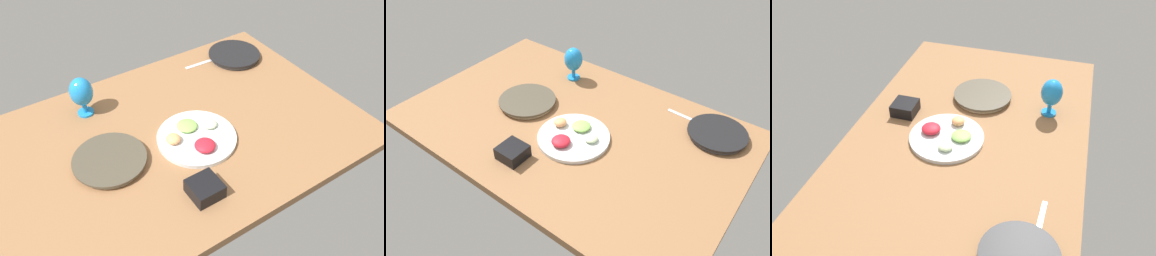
# 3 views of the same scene
# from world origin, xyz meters

# --- Properties ---
(ground_plane) EXTENTS (1.60, 1.04, 0.04)m
(ground_plane) POSITION_xyz_m (0.00, 0.00, -0.02)
(ground_plane) COLOR #8C603D
(dinner_plate_left) EXTENTS (0.29, 0.29, 0.03)m
(dinner_plate_left) POSITION_xyz_m (-0.28, -0.01, 0.01)
(dinner_plate_left) COLOR beige
(dinner_plate_left) RESTS_ON ground_plane
(dinner_plate_right) EXTENTS (0.27, 0.27, 0.03)m
(dinner_plate_right) POSITION_xyz_m (0.58, 0.33, 0.02)
(dinner_plate_right) COLOR #4C4C51
(dinner_plate_right) RESTS_ON ground_plane
(fruit_platter) EXTENTS (0.33, 0.33, 0.05)m
(fruit_platter) POSITION_xyz_m (0.07, -0.08, 0.01)
(fruit_platter) COLOR silver
(fruit_platter) RESTS_ON ground_plane
(hurricane_glass_blue) EXTENTS (0.10, 0.10, 0.18)m
(hurricane_glass_blue) POSITION_xyz_m (-0.25, 0.33, 0.11)
(hurricane_glass_blue) COLOR #1E85D5
(hurricane_glass_blue) RESTS_ON ground_plane
(square_bowl_black) EXTENTS (0.11, 0.11, 0.06)m
(square_bowl_black) POSITION_xyz_m (-0.06, -0.33, 0.03)
(square_bowl_black) COLOR black
(square_bowl_black) RESTS_ON ground_plane
(fork_by_right_plate) EXTENTS (0.18, 0.03, 0.01)m
(fork_by_right_plate) POSITION_xyz_m (0.40, 0.38, 0.00)
(fork_by_right_plate) COLOR silver
(fork_by_right_plate) RESTS_ON ground_plane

